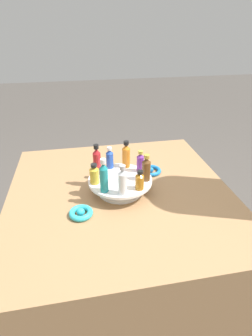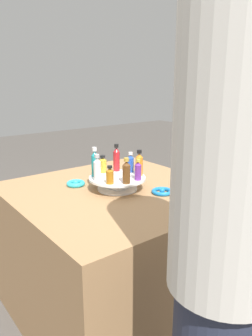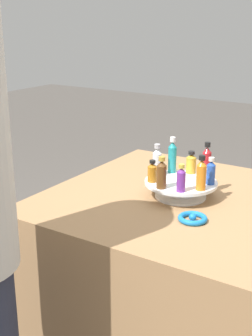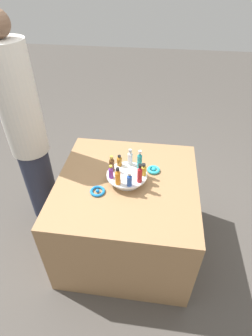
{
  "view_description": "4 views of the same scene",
  "coord_description": "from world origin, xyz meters",
  "px_view_note": "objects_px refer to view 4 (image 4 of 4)",
  "views": [
    {
      "loc": [
        0.95,
        -0.15,
        1.38
      ],
      "look_at": [
        0.01,
        0.02,
        0.83
      ],
      "focal_mm": 28.0,
      "sensor_mm": 36.0,
      "label": 1
    },
    {
      "loc": [
        0.91,
        1.24,
        1.24
      ],
      "look_at": [
        0.04,
        0.12,
        0.85
      ],
      "focal_mm": 35.0,
      "sensor_mm": 36.0,
      "label": 2
    },
    {
      "loc": [
        -0.73,
        1.53,
        1.37
      ],
      "look_at": [
        0.08,
        0.26,
        0.88
      ],
      "focal_mm": 50.0,
      "sensor_mm": 36.0,
      "label": 3
    },
    {
      "loc": [
        -1.34,
        -0.17,
        1.94
      ],
      "look_at": [
        0.0,
        0.01,
        0.82
      ],
      "focal_mm": 28.0,
      "sensor_mm": 36.0,
      "label": 4
    }
  ],
  "objects_px": {
    "display_stand": "(127,177)",
    "bottle_brown": "(112,164)",
    "bottle_blue": "(129,180)",
    "ribbon_bow_blue": "(98,191)",
    "bottle_orange": "(118,177)",
    "ribbon_bow_teal": "(154,170)",
    "bottle_gold": "(143,170)",
    "bottle_clear": "(130,158)",
    "bottle_amber": "(119,161)",
    "bottle_purple": "(111,172)",
    "person_figure": "(27,134)",
    "bottle_red": "(140,174)",
    "bottle_teal": "(140,160)"
  },
  "relations": [
    {
      "from": "display_stand",
      "to": "ribbon_bow_blue",
      "type": "relative_size",
      "value": 2.76
    },
    {
      "from": "person_figure",
      "to": "bottle_gold",
      "type": "bearing_deg",
      "value": 2.64
    },
    {
      "from": "bottle_purple",
      "to": "person_figure",
      "type": "relative_size",
      "value": 0.06
    },
    {
      "from": "bottle_teal",
      "to": "ribbon_bow_teal",
      "type": "distance_m",
      "value": 0.17
    },
    {
      "from": "display_stand",
      "to": "bottle_gold",
      "type": "height_order",
      "value": "bottle_gold"
    },
    {
      "from": "ribbon_bow_blue",
      "to": "bottle_amber",
      "type": "bearing_deg",
      "value": -26.8
    },
    {
      "from": "bottle_brown",
      "to": "bottle_purple",
      "type": "bearing_deg",
      "value": -174.2
    },
    {
      "from": "bottle_blue",
      "to": "bottle_amber",
      "type": "height_order",
      "value": "bottle_blue"
    },
    {
      "from": "bottle_blue",
      "to": "bottle_gold",
      "type": "relative_size",
      "value": 1.15
    },
    {
      "from": "bottle_teal",
      "to": "bottle_purple",
      "type": "xyz_separation_m",
      "value": [
        -0.13,
        0.18,
        -0.02
      ]
    },
    {
      "from": "bottle_blue",
      "to": "bottle_clear",
      "type": "height_order",
      "value": "bottle_clear"
    },
    {
      "from": "bottle_clear",
      "to": "ribbon_bow_blue",
      "type": "height_order",
      "value": "bottle_clear"
    },
    {
      "from": "bottle_blue",
      "to": "ribbon_bow_teal",
      "type": "height_order",
      "value": "bottle_blue"
    },
    {
      "from": "bottle_clear",
      "to": "bottle_orange",
      "type": "relative_size",
      "value": 0.99
    },
    {
      "from": "bottle_blue",
      "to": "bottle_amber",
      "type": "bearing_deg",
      "value": 25.8
    },
    {
      "from": "person_figure",
      "to": "bottle_red",
      "type": "bearing_deg",
      "value": -1.93
    },
    {
      "from": "bottle_gold",
      "to": "bottle_clear",
      "type": "relative_size",
      "value": 0.7
    },
    {
      "from": "display_stand",
      "to": "bottle_orange",
      "type": "distance_m",
      "value": 0.14
    },
    {
      "from": "bottle_amber",
      "to": "ribbon_bow_blue",
      "type": "distance_m",
      "value": 0.27
    },
    {
      "from": "bottle_blue",
      "to": "person_figure",
      "type": "xyz_separation_m",
      "value": [
        0.36,
        0.84,
        0.05
      ]
    },
    {
      "from": "bottle_brown",
      "to": "ribbon_bow_teal",
      "type": "height_order",
      "value": "bottle_brown"
    },
    {
      "from": "person_figure",
      "to": "display_stand",
      "type": "bearing_deg",
      "value": 0.0
    },
    {
      "from": "bottle_red",
      "to": "person_figure",
      "type": "relative_size",
      "value": 0.08
    },
    {
      "from": "ribbon_bow_blue",
      "to": "bottle_brown",
      "type": "bearing_deg",
      "value": -23.63
    },
    {
      "from": "bottle_red",
      "to": "bottle_clear",
      "type": "height_order",
      "value": "bottle_red"
    },
    {
      "from": "bottle_teal",
      "to": "bottle_clear",
      "type": "height_order",
      "value": "bottle_teal"
    },
    {
      "from": "display_stand",
      "to": "bottle_red",
      "type": "distance_m",
      "value": 0.14
    },
    {
      "from": "bottle_gold",
      "to": "ribbon_bow_blue",
      "type": "height_order",
      "value": "bottle_gold"
    },
    {
      "from": "bottle_red",
      "to": "display_stand",
      "type": "bearing_deg",
      "value": 55.8
    },
    {
      "from": "display_stand",
      "to": "bottle_brown",
      "type": "relative_size",
      "value": 2.32
    },
    {
      "from": "bottle_gold",
      "to": "bottle_amber",
      "type": "bearing_deg",
      "value": 65.8
    },
    {
      "from": "bottle_teal",
      "to": "bottle_brown",
      "type": "bearing_deg",
      "value": 105.8
    },
    {
      "from": "bottle_red",
      "to": "bottle_orange",
      "type": "bearing_deg",
      "value": 105.8
    },
    {
      "from": "bottle_clear",
      "to": "ribbon_bow_teal",
      "type": "height_order",
      "value": "bottle_clear"
    },
    {
      "from": "person_figure",
      "to": "bottle_blue",
      "type": "bearing_deg",
      "value": -5.84
    },
    {
      "from": "bottle_blue",
      "to": "ribbon_bow_blue",
      "type": "relative_size",
      "value": 1.03
    },
    {
      "from": "bottle_clear",
      "to": "bottle_brown",
      "type": "distance_m",
      "value": 0.14
    },
    {
      "from": "bottle_orange",
      "to": "bottle_blue",
      "type": "bearing_deg",
      "value": -94.2
    },
    {
      "from": "bottle_gold",
      "to": "bottle_orange",
      "type": "relative_size",
      "value": 0.7
    },
    {
      "from": "bottle_clear",
      "to": "person_figure",
      "type": "height_order",
      "value": "person_figure"
    },
    {
      "from": "bottle_blue",
      "to": "bottle_purple",
      "type": "height_order",
      "value": "bottle_blue"
    },
    {
      "from": "bottle_brown",
      "to": "bottle_orange",
      "type": "relative_size",
      "value": 0.93
    },
    {
      "from": "bottle_gold",
      "to": "bottle_brown",
      "type": "distance_m",
      "value": 0.22
    },
    {
      "from": "bottle_red",
      "to": "ribbon_bow_blue",
      "type": "distance_m",
      "value": 0.31
    },
    {
      "from": "ribbon_bow_blue",
      "to": "person_figure",
      "type": "distance_m",
      "value": 0.76
    },
    {
      "from": "bottle_blue",
      "to": "bottle_teal",
      "type": "relative_size",
      "value": 0.71
    },
    {
      "from": "bottle_amber",
      "to": "bottle_purple",
      "type": "xyz_separation_m",
      "value": [
        -0.14,
        0.04,
        0.01
      ]
    },
    {
      "from": "bottle_gold",
      "to": "ribbon_bow_teal",
      "type": "xyz_separation_m",
      "value": [
        0.12,
        -0.07,
        -0.09
      ]
    },
    {
      "from": "bottle_amber",
      "to": "ribbon_bow_teal",
      "type": "bearing_deg",
      "value": -79.62
    },
    {
      "from": "display_stand",
      "to": "ribbon_bow_teal",
      "type": "bearing_deg",
      "value": -52.97
    }
  ]
}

